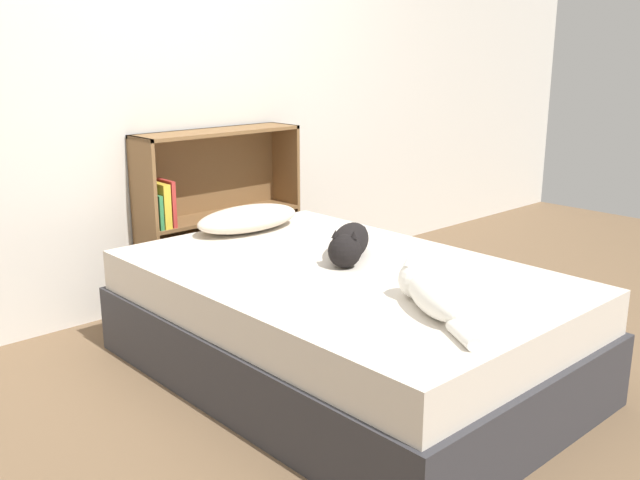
% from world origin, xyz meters
% --- Properties ---
extents(ground_plane, '(8.00, 8.00, 0.00)m').
position_xyz_m(ground_plane, '(0.00, 0.00, 0.00)').
color(ground_plane, brown).
extents(wall_back, '(8.00, 0.06, 2.50)m').
position_xyz_m(wall_back, '(0.00, 1.40, 1.25)').
color(wall_back, silver).
rests_on(wall_back, ground_plane).
extents(bed, '(1.32, 2.01, 0.50)m').
position_xyz_m(bed, '(0.00, 0.00, 0.25)').
color(bed, '#333338').
rests_on(bed, ground_plane).
extents(pillow, '(0.60, 0.30, 0.13)m').
position_xyz_m(pillow, '(0.11, 0.82, 0.56)').
color(pillow, beige).
rests_on(pillow, bed).
extents(cat_light, '(0.35, 0.54, 0.17)m').
position_xyz_m(cat_light, '(-0.11, -0.56, 0.57)').
color(cat_light, white).
rests_on(cat_light, bed).
extents(cat_dark, '(0.53, 0.43, 0.17)m').
position_xyz_m(cat_dark, '(0.14, 0.10, 0.57)').
color(cat_dark, black).
rests_on(cat_dark, bed).
extents(bookshelf, '(0.99, 0.26, 0.98)m').
position_xyz_m(bookshelf, '(0.19, 1.27, 0.50)').
color(bookshelf, brown).
rests_on(bookshelf, ground_plane).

